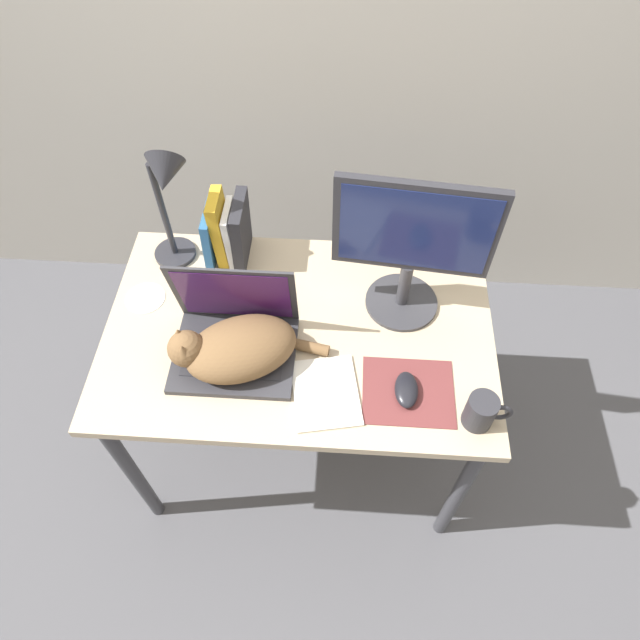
{
  "coord_description": "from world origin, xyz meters",
  "views": [
    {
      "loc": [
        0.12,
        -0.59,
        2.1
      ],
      "look_at": [
        0.06,
        0.33,
        0.85
      ],
      "focal_mm": 32.0,
      "sensor_mm": 36.0,
      "label": 1
    }
  ],
  "objects_px": {
    "laptop": "(235,337)",
    "mug": "(482,411)",
    "computer_mouse": "(406,390)",
    "desk_lamp": "(166,193)",
    "cd_disc": "(145,298)",
    "book_row": "(228,231)",
    "external_monitor": "(412,244)",
    "cat": "(236,348)",
    "notepad": "(326,393)"
  },
  "relations": [
    {
      "from": "cat",
      "to": "laptop",
      "type": "bearing_deg",
      "value": 103.69
    },
    {
      "from": "desk_lamp",
      "to": "cd_disc",
      "type": "distance_m",
      "value": 0.34
    },
    {
      "from": "external_monitor",
      "to": "desk_lamp",
      "type": "relative_size",
      "value": 1.07
    },
    {
      "from": "laptop",
      "to": "computer_mouse",
      "type": "relative_size",
      "value": 3.06
    },
    {
      "from": "desk_lamp",
      "to": "notepad",
      "type": "bearing_deg",
      "value": -43.31
    },
    {
      "from": "laptop",
      "to": "mug",
      "type": "bearing_deg",
      "value": -15.97
    },
    {
      "from": "cat",
      "to": "mug",
      "type": "bearing_deg",
      "value": -12.23
    },
    {
      "from": "book_row",
      "to": "desk_lamp",
      "type": "distance_m",
      "value": 0.23
    },
    {
      "from": "notepad",
      "to": "cd_disc",
      "type": "relative_size",
      "value": 2.04
    },
    {
      "from": "laptop",
      "to": "cat",
      "type": "xyz_separation_m",
      "value": [
        0.01,
        -0.05,
        0.01
      ]
    },
    {
      "from": "desk_lamp",
      "to": "cat",
      "type": "bearing_deg",
      "value": -58.17
    },
    {
      "from": "laptop",
      "to": "notepad",
      "type": "relative_size",
      "value": 1.38
    },
    {
      "from": "notepad",
      "to": "cat",
      "type": "bearing_deg",
      "value": 161.16
    },
    {
      "from": "external_monitor",
      "to": "cd_disc",
      "type": "relative_size",
      "value": 3.83
    },
    {
      "from": "laptop",
      "to": "cat",
      "type": "bearing_deg",
      "value": -76.31
    },
    {
      "from": "external_monitor",
      "to": "cd_disc",
      "type": "height_order",
      "value": "external_monitor"
    },
    {
      "from": "book_row",
      "to": "cd_disc",
      "type": "distance_m",
      "value": 0.32
    },
    {
      "from": "computer_mouse",
      "to": "mug",
      "type": "bearing_deg",
      "value": -20.76
    },
    {
      "from": "computer_mouse",
      "to": "desk_lamp",
      "type": "distance_m",
      "value": 0.85
    },
    {
      "from": "laptop",
      "to": "book_row",
      "type": "distance_m",
      "value": 0.36
    },
    {
      "from": "book_row",
      "to": "cat",
      "type": "bearing_deg",
      "value": -78.57
    },
    {
      "from": "notepad",
      "to": "desk_lamp",
      "type": "bearing_deg",
      "value": 136.69
    },
    {
      "from": "laptop",
      "to": "book_row",
      "type": "height_order",
      "value": "laptop"
    },
    {
      "from": "cat",
      "to": "external_monitor",
      "type": "height_order",
      "value": "external_monitor"
    },
    {
      "from": "external_monitor",
      "to": "mug",
      "type": "distance_m",
      "value": 0.47
    },
    {
      "from": "computer_mouse",
      "to": "mug",
      "type": "xyz_separation_m",
      "value": [
        0.18,
        -0.07,
        0.03
      ]
    },
    {
      "from": "mug",
      "to": "cd_disc",
      "type": "xyz_separation_m",
      "value": [
        -0.96,
        0.35,
        -0.05
      ]
    },
    {
      "from": "book_row",
      "to": "cd_disc",
      "type": "height_order",
      "value": "book_row"
    },
    {
      "from": "external_monitor",
      "to": "book_row",
      "type": "xyz_separation_m",
      "value": [
        -0.54,
        0.16,
        -0.15
      ]
    },
    {
      "from": "external_monitor",
      "to": "book_row",
      "type": "relative_size",
      "value": 1.93
    },
    {
      "from": "cat",
      "to": "external_monitor",
      "type": "relative_size",
      "value": 0.93
    },
    {
      "from": "desk_lamp",
      "to": "cd_disc",
      "type": "height_order",
      "value": "desk_lamp"
    },
    {
      "from": "laptop",
      "to": "mug",
      "type": "relative_size",
      "value": 2.79
    },
    {
      "from": "book_row",
      "to": "notepad",
      "type": "bearing_deg",
      "value": -55.79
    },
    {
      "from": "mug",
      "to": "book_row",
      "type": "bearing_deg",
      "value": 143.43
    },
    {
      "from": "cat",
      "to": "notepad",
      "type": "xyz_separation_m",
      "value": [
        0.25,
        -0.08,
        -0.06
      ]
    },
    {
      "from": "computer_mouse",
      "to": "notepad",
      "type": "distance_m",
      "value": 0.22
    },
    {
      "from": "cd_disc",
      "to": "laptop",
      "type": "bearing_deg",
      "value": -27.62
    },
    {
      "from": "cat",
      "to": "external_monitor",
      "type": "bearing_deg",
      "value": 27.25
    },
    {
      "from": "notepad",
      "to": "mug",
      "type": "relative_size",
      "value": 2.02
    },
    {
      "from": "computer_mouse",
      "to": "notepad",
      "type": "bearing_deg",
      "value": -176.18
    },
    {
      "from": "laptop",
      "to": "computer_mouse",
      "type": "bearing_deg",
      "value": -14.04
    },
    {
      "from": "external_monitor",
      "to": "computer_mouse",
      "type": "relative_size",
      "value": 4.16
    },
    {
      "from": "desk_lamp",
      "to": "book_row",
      "type": "bearing_deg",
      "value": 15.46
    },
    {
      "from": "laptop",
      "to": "desk_lamp",
      "type": "relative_size",
      "value": 0.79
    },
    {
      "from": "laptop",
      "to": "cd_disc",
      "type": "relative_size",
      "value": 2.82
    },
    {
      "from": "notepad",
      "to": "cd_disc",
      "type": "bearing_deg",
      "value": 152.63
    },
    {
      "from": "external_monitor",
      "to": "cd_disc",
      "type": "distance_m",
      "value": 0.81
    },
    {
      "from": "book_row",
      "to": "mug",
      "type": "relative_size",
      "value": 1.96
    },
    {
      "from": "computer_mouse",
      "to": "mug",
      "type": "relative_size",
      "value": 0.91
    }
  ]
}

